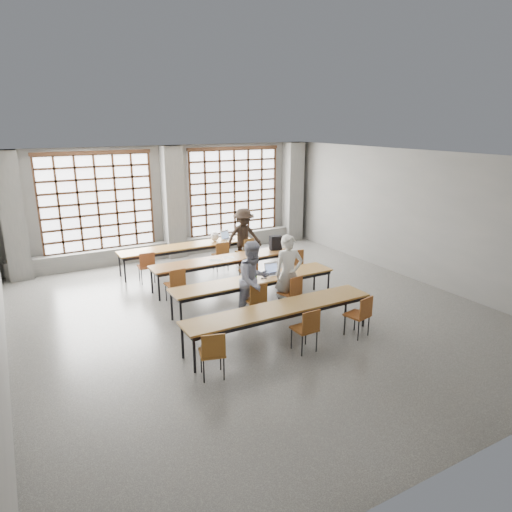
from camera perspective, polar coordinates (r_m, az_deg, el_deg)
The scene contains 39 objects.
floor at distance 10.55m, azimuth -0.33°, elevation -7.02°, with size 11.00×11.00×0.00m, color #4A4A47.
ceiling at distance 9.70m, azimuth -0.37°, elevation 12.31°, with size 11.00×11.00×0.00m, color silver.
wall_back at distance 14.93m, azimuth -10.66°, elevation 6.75°, with size 10.00×10.00×0.00m, color slate.
wall_front at distance 6.05m, azimuth 26.04°, elevation -9.29°, with size 10.00×10.00×0.00m, color slate.
wall_right at distance 13.08m, azimuth 19.27°, elevation 4.74°, with size 11.00×11.00×0.00m, color slate.
column_left at distance 13.91m, azimuth -28.11°, elevation 4.37°, with size 0.60×0.55×3.50m, color #5A5A58.
column_mid at distance 14.67m, azimuth -10.31°, elevation 6.59°, with size 0.60×0.55×3.50m, color #5A5A58.
column_right at distance 16.66m, azimuth 4.59°, elevation 7.97°, with size 0.60×0.55×3.50m, color #5A5A58.
window_left at distance 14.29m, azimuth -19.20°, elevation 6.29°, with size 3.32×0.12×3.00m.
window_right at distance 15.69m, azimuth -2.73°, elevation 8.03°, with size 3.32×0.12×3.00m.
sill_ledge at distance 15.07m, azimuth -10.12°, elevation 1.01°, with size 9.80×0.35×0.50m, color #5A5A58.
desk_row_a at distance 13.50m, azimuth -8.56°, elevation 1.09°, with size 4.00×0.70×0.73m.
desk_row_b at distance 12.11m, azimuth -3.89°, elevation -0.55°, with size 4.00×0.70×0.73m.
desk_row_c at distance 10.54m, azimuth -0.15°, elevation -3.16°, with size 4.00×0.70×0.73m.
desk_row_d at distance 8.98m, azimuth 3.02°, elevation -6.77°, with size 4.00×0.70×0.73m.
chair_back_left at distance 12.55m, azimuth -13.51°, elevation -0.99°, with size 0.45×0.46×0.88m.
chair_back_mid at distance 13.27m, azimuth -4.37°, elevation 0.38°, with size 0.45×0.46×0.88m.
chair_back_right at distance 13.62m, azimuth -1.22°, elevation 0.86°, with size 0.52×0.52×0.88m.
chair_mid_left at distance 11.03m, azimuth -9.97°, elevation -3.20°, with size 0.44×0.45×0.88m.
chair_mid_centre at distance 11.78m, azimuth -0.84°, elevation -1.66°, with size 0.47×0.47×0.88m.
chair_mid_right at distance 12.48m, azimuth 4.86°, elevation -0.67°, with size 0.42×0.43×0.88m.
chair_front_left at distance 9.93m, azimuth 0.06°, elevation -5.22°, with size 0.46×0.47×0.88m.
chair_front_right at distance 10.38m, azimuth 4.53°, elevation -4.27°, with size 0.51×0.51×0.88m.
chair_near_left at distance 7.81m, azimuth -5.45°, elevation -11.65°, with size 0.52×0.52×0.88m.
chair_near_mid at distance 8.66m, azimuth 6.40°, elevation -8.70°, with size 0.43×0.44×0.88m.
chair_near_right at distance 9.43m, azimuth 12.96°, elevation -6.86°, with size 0.50×0.50×0.88m.
student_male at distance 10.35m, azimuth 4.10°, elevation -2.22°, with size 0.65×0.43×1.79m, color silver.
student_female at distance 9.91m, azimuth -0.27°, elevation -3.10°, with size 0.86×0.67×1.77m, color navy.
student_back at distance 13.63m, azimuth -1.55°, elevation 2.34°, with size 1.13×0.65×1.75m, color black.
laptop_front at distance 10.85m, azimuth 2.11°, elevation -1.88°, with size 0.36×0.31×0.26m.
laptop_back at distance 14.06m, azimuth -3.69°, elevation 2.40°, with size 0.45×0.42×0.26m.
mouse at distance 10.96m, azimuth 4.25°, elevation -1.95°, with size 0.10×0.06×0.04m, color white.
green_box at distance 10.54m, azimuth -0.60°, elevation -2.51°, with size 0.25×0.09×0.09m, color #31892C.
phone at distance 10.51m, azimuth 0.97°, elevation -2.78°, with size 0.13×0.06×0.01m, color black.
paper_sheet_b at distance 11.93m, azimuth -5.09°, elevation -0.51°, with size 0.30×0.21×0.00m, color silver.
paper_sheet_c at distance 12.14m, azimuth -3.47°, elevation -0.18°, with size 0.30×0.21×0.00m, color white.
backpack at distance 12.82m, azimuth 2.47°, elevation 1.67°, with size 0.32×0.20×0.40m, color black.
plastic_bag at distance 13.82m, azimuth -5.19°, elevation 2.47°, with size 0.26×0.21×0.29m, color silver.
red_pouch at distance 7.90m, azimuth -5.53°, elevation -11.61°, with size 0.20×0.08×0.06m, color maroon.
Camera 1 is at (-4.66, -8.47, 4.21)m, focal length 32.00 mm.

